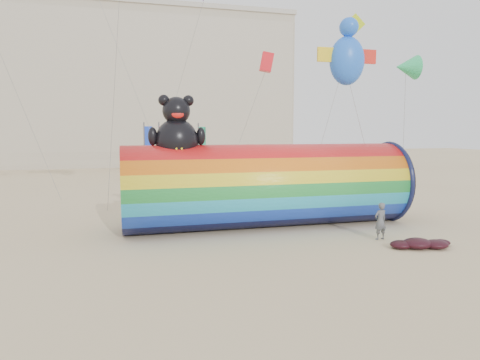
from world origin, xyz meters
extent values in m
plane|color=#CCB58C|center=(0.00, 0.00, 0.00)|extent=(160.00, 160.00, 0.00)
cube|color=#B7AD99|center=(-12.00, 46.00, 10.00)|extent=(60.00, 15.00, 20.00)
cube|color=#28303D|center=(-12.00, 38.44, 10.50)|extent=(59.50, 0.12, 17.00)
cube|color=#B2ADA0|center=(-12.00, 46.00, 20.30)|extent=(60.40, 15.40, 0.60)
cylinder|color=red|center=(2.13, 2.56, 1.97)|extent=(13.50, 3.94, 3.94)
torus|color=#0F1438|center=(8.75, 2.56, 1.97)|extent=(0.27, 4.13, 4.13)
cylinder|color=black|center=(8.90, 2.56, 1.97)|extent=(0.07, 3.90, 3.90)
ellipsoid|color=black|center=(-2.14, 2.56, 4.11)|extent=(1.92, 1.72, 2.03)
ellipsoid|color=#FAF41A|center=(-2.14, 1.94, 3.99)|extent=(0.99, 0.43, 0.87)
sphere|color=black|center=(-2.14, 2.56, 5.46)|extent=(1.24, 1.24, 1.24)
sphere|color=black|center=(-2.68, 2.56, 5.91)|extent=(0.50, 0.50, 0.50)
sphere|color=black|center=(-1.60, 2.56, 5.91)|extent=(0.50, 0.50, 0.50)
ellipsoid|color=red|center=(-2.14, 2.05, 5.29)|extent=(0.54, 0.20, 0.35)
ellipsoid|color=black|center=(-3.21, 2.45, 4.33)|extent=(0.41, 0.41, 0.81)
ellipsoid|color=black|center=(-1.07, 2.45, 4.33)|extent=(0.41, 0.41, 0.81)
imported|color=#54575C|center=(5.91, -1.17, 0.79)|extent=(0.62, 0.46, 1.58)
ellipsoid|color=#3E0B17|center=(6.53, -2.77, 0.20)|extent=(1.17, 0.99, 0.41)
ellipsoid|color=#3E0B17|center=(7.23, -2.97, 0.17)|extent=(0.99, 0.84, 0.34)
ellipsoid|color=#3E0B17|center=(5.93, -2.62, 0.16)|extent=(0.91, 0.77, 0.32)
ellipsoid|color=#3E0B17|center=(6.83, -2.37, 0.14)|extent=(0.78, 0.66, 0.27)
ellipsoid|color=#3E0B17|center=(7.73, -2.67, 0.13)|extent=(0.73, 0.62, 0.25)
cylinder|color=#59595E|center=(-3.03, 15.27, 2.60)|extent=(0.10, 0.10, 5.20)
cube|color=blue|center=(-2.72, 15.27, 2.65)|extent=(0.56, 0.06, 4.50)
cylinder|color=#59595E|center=(-1.98, 15.00, 2.60)|extent=(0.10, 0.10, 5.20)
cube|color=#F4226C|center=(-1.67, 15.00, 2.65)|extent=(0.56, 0.06, 4.50)
cylinder|color=#59595E|center=(1.32, 17.44, 2.60)|extent=(0.10, 0.10, 5.20)
cube|color=#189D6F|center=(1.63, 17.44, 2.65)|extent=(0.56, 0.06, 4.50)
ellipsoid|color=blue|center=(6.09, 2.38, 7.93)|extent=(1.74, 1.36, 2.33)
cube|color=#C9ED19|center=(9.96, 8.84, 11.24)|extent=(0.94, 0.06, 1.32)
cone|color=#2AC66D|center=(11.44, 5.23, 8.23)|extent=(1.39, 1.39, 1.25)
cube|color=red|center=(3.95, 8.21, 8.66)|extent=(0.68, 0.68, 1.09)
camera|label=1|loc=(-4.38, -16.70, 4.57)|focal=32.00mm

